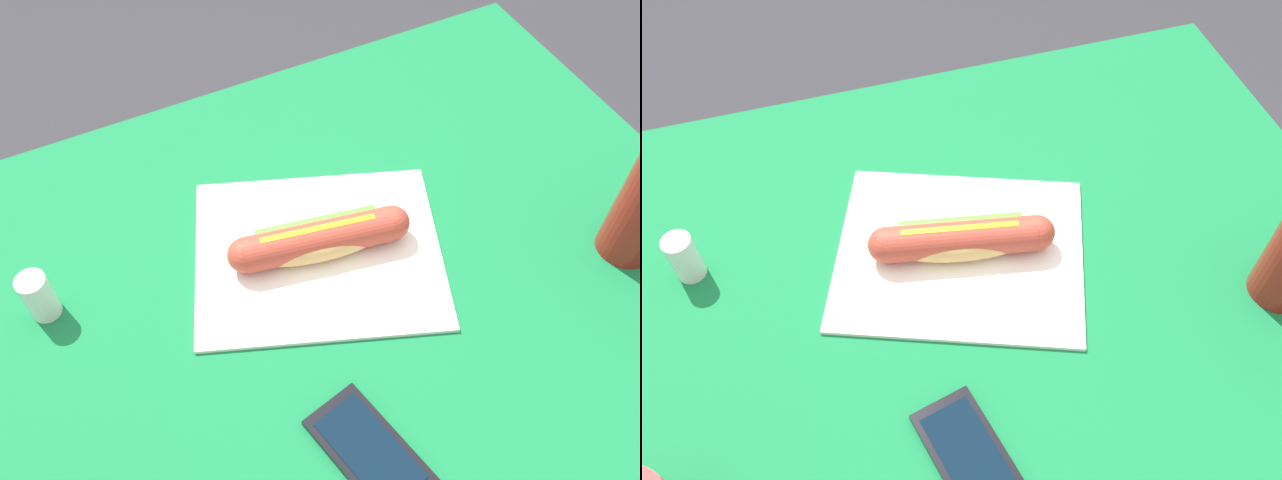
# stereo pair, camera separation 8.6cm
# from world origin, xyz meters

# --- Properties ---
(ground_plane) EXTENTS (6.00, 6.00, 0.00)m
(ground_plane) POSITION_xyz_m (0.00, 0.00, 0.00)
(ground_plane) COLOR #2D2D33
(ground_plane) RESTS_ON ground
(dining_table) EXTENTS (1.05, 0.77, 0.76)m
(dining_table) POSITION_xyz_m (0.00, 0.00, 0.60)
(dining_table) COLOR brown
(dining_table) RESTS_ON ground
(paper_wrapper) EXTENTS (0.39, 0.35, 0.01)m
(paper_wrapper) POSITION_xyz_m (0.00, 0.03, 0.76)
(paper_wrapper) COLOR white
(paper_wrapper) RESTS_ON dining_table
(hot_dog) EXTENTS (0.23, 0.09, 0.05)m
(hot_dog) POSITION_xyz_m (0.00, 0.03, 0.79)
(hot_dog) COLOR tan
(hot_dog) RESTS_ON paper_wrapper
(cell_phone) EXTENTS (0.10, 0.15, 0.01)m
(cell_phone) POSITION_xyz_m (-0.07, -0.23, 0.76)
(cell_phone) COLOR black
(cell_phone) RESTS_ON dining_table
(salt_shaker) EXTENTS (0.04, 0.04, 0.07)m
(salt_shaker) POSITION_xyz_m (-0.33, 0.10, 0.79)
(salt_shaker) COLOR silver
(salt_shaker) RESTS_ON dining_table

